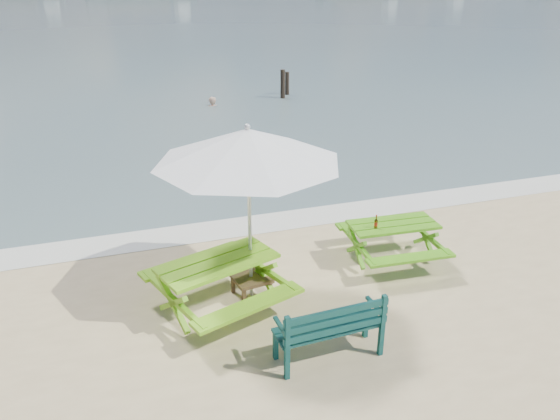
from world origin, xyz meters
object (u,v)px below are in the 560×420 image
object	(u,v)px
patio_umbrella	(248,146)
beer_bottle	(376,224)
picnic_table_left	(219,286)
park_bench	(328,339)
picnic_table_right	(392,243)
side_table	(251,285)
swimmer	(212,117)

from	to	relation	value
patio_umbrella	beer_bottle	size ratio (longest dim) A/B	13.27
picnic_table_left	beer_bottle	distance (m)	2.96
picnic_table_left	patio_umbrella	world-z (taller)	patio_umbrella
beer_bottle	park_bench	bearing A→B (deg)	-130.22
picnic_table_right	side_table	xyz separation A→B (m)	(-2.71, -0.35, -0.16)
side_table	beer_bottle	bearing A→B (deg)	6.83
park_bench	side_table	world-z (taller)	park_bench
patio_umbrella	swimmer	bearing A→B (deg)	80.83
patio_umbrella	side_table	bearing A→B (deg)	0.00
beer_bottle	patio_umbrella	bearing A→B (deg)	-173.17
beer_bottle	swimmer	xyz separation A→B (m)	(-0.13, 13.29, -1.28)
side_table	patio_umbrella	size ratio (longest dim) A/B	0.20
patio_umbrella	swimmer	world-z (taller)	patio_umbrella
swimmer	patio_umbrella	bearing A→B (deg)	-99.17
picnic_table_left	picnic_table_right	bearing A→B (deg)	9.62
patio_umbrella	picnic_table_right	bearing A→B (deg)	7.31
beer_bottle	side_table	bearing A→B (deg)	-173.17
picnic_table_right	swimmer	world-z (taller)	picnic_table_right
picnic_table_right	park_bench	distance (m)	3.01
park_bench	patio_umbrella	world-z (taller)	patio_umbrella
picnic_table_right	swimmer	size ratio (longest dim) A/B	1.12
picnic_table_right	park_bench	xyz separation A→B (m)	(-2.13, -2.13, -0.08)
picnic_table_right	side_table	distance (m)	2.74
swimmer	side_table	bearing A→B (deg)	-99.17
patio_umbrella	beer_bottle	xyz separation A→B (m)	(2.32, 0.28, -1.70)
park_bench	picnic_table_right	bearing A→B (deg)	45.02
side_table	swimmer	bearing A→B (deg)	80.83
picnic_table_right	side_table	world-z (taller)	picnic_table_right
picnic_table_left	beer_bottle	size ratio (longest dim) A/B	10.11
picnic_table_left	swimmer	size ratio (longest dim) A/B	1.51
patio_umbrella	swimmer	xyz separation A→B (m)	(2.19, 13.57, -2.98)
picnic_table_right	park_bench	bearing A→B (deg)	-134.98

